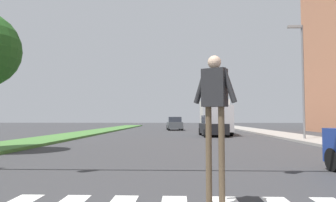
% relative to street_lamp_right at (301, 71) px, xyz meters
% --- Properties ---
extents(ground_plane, '(140.00, 140.00, 0.00)m').
position_rel_street_lamp_right_xyz_m(ground_plane, '(-8.14, 8.07, -4.59)').
color(ground_plane, '#38383A').
extents(median_strip, '(3.14, 64.00, 0.15)m').
position_rel_street_lamp_right_xyz_m(median_strip, '(-16.74, 6.07, -4.52)').
color(median_strip, '#477A38').
rests_on(median_strip, ground_plane).
extents(sidewalk_right, '(3.00, 64.00, 0.15)m').
position_rel_street_lamp_right_xyz_m(sidewalk_right, '(0.60, 6.07, -4.52)').
color(sidewalk_right, '#9E9991').
rests_on(sidewalk_right, ground_plane).
extents(street_lamp_right, '(1.02, 0.24, 7.50)m').
position_rel_street_lamp_right_xyz_m(street_lamp_right, '(0.00, 0.00, 0.00)').
color(street_lamp_right, slate).
rests_on(street_lamp_right, sidewalk_right).
extents(pedestrian_performer, '(0.70, 0.42, 2.49)m').
position_rel_street_lamp_right_xyz_m(pedestrian_performer, '(-7.47, -15.30, -2.93)').
color(pedestrian_performer, brown).
rests_on(pedestrian_performer, ground_plane).
extents(sedan_midblock, '(2.10, 4.27, 1.70)m').
position_rel_street_lamp_right_xyz_m(sedan_midblock, '(-5.32, 4.85, -3.81)').
color(sedan_midblock, black).
rests_on(sedan_midblock, ground_plane).
extents(sedan_distant, '(2.15, 4.26, 1.63)m').
position_rel_street_lamp_right_xyz_m(sedan_distant, '(-8.67, 17.58, -3.84)').
color(sedan_distant, '#474C51').
rests_on(sedan_distant, ground_plane).
extents(truck_box_delivery, '(2.40, 6.20, 3.10)m').
position_rel_street_lamp_right_xyz_m(truck_box_delivery, '(-4.88, 7.20, -2.96)').
color(truck_box_delivery, '#B7B7BC').
rests_on(truck_box_delivery, ground_plane).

